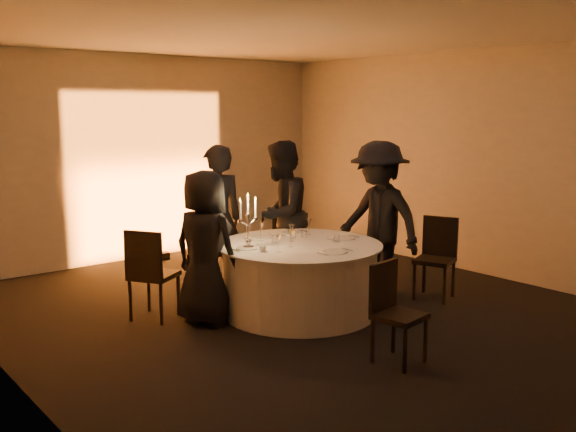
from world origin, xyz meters
TOP-DOWN VIEW (x-y plane):
  - floor at (0.00, 0.00)m, footprint 7.00×7.00m
  - ceiling at (0.00, 0.00)m, footprint 7.00×7.00m
  - wall_back at (0.00, 3.50)m, footprint 7.00×0.00m
  - wall_left at (-3.00, 0.00)m, footprint 0.00×7.00m
  - wall_right at (3.00, 0.00)m, footprint 0.00×7.00m
  - uplighter_fixture at (0.00, 3.20)m, footprint 0.25×0.12m
  - banquet_table at (0.00, 0.00)m, footprint 1.80×1.80m
  - chair_left at (-1.40, 0.78)m, footprint 0.59×0.59m
  - chair_back_left at (-0.32, 1.34)m, footprint 0.50×0.50m
  - chair_back_right at (0.64, 1.29)m, footprint 0.51×0.51m
  - chair_right at (1.64, -0.58)m, footprint 0.54×0.54m
  - chair_front at (-0.25, -1.57)m, footprint 0.44×0.44m
  - guest_left at (-0.99, 0.34)m, footprint 0.74×0.91m
  - guest_back_left at (-0.27, 1.22)m, footprint 0.73×0.56m
  - guest_back_right at (0.51, 0.97)m, footprint 1.11×1.03m
  - guest_right at (1.20, -0.04)m, footprint 0.73×1.22m
  - plate_left at (-0.57, 0.16)m, footprint 0.36×0.25m
  - plate_back_left at (-0.13, 0.54)m, footprint 0.36×0.26m
  - plate_back_right at (0.31, 0.50)m, footprint 0.36×0.26m
  - plate_right at (0.56, -0.09)m, footprint 0.36×0.27m
  - plate_front at (0.01, -0.55)m, footprint 0.36×0.26m
  - coffee_cup at (-0.54, -0.05)m, footprint 0.11×0.11m
  - candelabra at (-0.55, 0.19)m, footprint 0.25×0.12m
  - wine_glass_a at (0.01, 0.15)m, footprint 0.07×0.07m
  - wine_glass_b at (-0.43, 0.35)m, footprint 0.07×0.07m
  - wine_glass_c at (-0.23, 0.39)m, footprint 0.07×0.07m
  - wine_glass_d at (-0.18, -0.07)m, footprint 0.07×0.07m
  - wine_glass_e at (-0.43, -0.17)m, footprint 0.07×0.07m
  - wine_glass_f at (0.41, 0.32)m, footprint 0.07×0.07m
  - tumbler_a at (0.13, 0.27)m, footprint 0.07×0.07m
  - tumbler_b at (0.37, -0.19)m, footprint 0.07×0.07m
  - tumbler_c at (-0.19, 0.20)m, footprint 0.07×0.07m
  - tumbler_d at (0.25, 0.22)m, footprint 0.07×0.07m

SIDE VIEW (x-z plane):
  - floor at x=0.00m, z-range 0.00..0.00m
  - uplighter_fixture at x=0.00m, z-range 0.00..0.10m
  - banquet_table at x=0.00m, z-range 0.00..0.77m
  - chair_back_right at x=0.64m, z-range 0.05..0.94m
  - chair_front at x=-0.25m, z-range 0.05..0.94m
  - chair_right at x=1.64m, z-range 0.06..1.01m
  - chair_back_left at x=-0.32m, z-range 0.06..1.03m
  - chair_left at x=-1.40m, z-range 0.06..1.05m
  - plate_left at x=-0.57m, z-range 0.77..0.78m
  - plate_front at x=0.01m, z-range 0.77..0.78m
  - plate_back_left at x=-0.13m, z-range 0.77..0.78m
  - plate_right at x=0.56m, z-range 0.77..0.78m
  - plate_back_right at x=0.31m, z-range 0.75..0.83m
  - coffee_cup at x=-0.54m, z-range 0.77..0.83m
  - guest_left at x=-0.99m, z-range 0.00..1.61m
  - tumbler_a at x=0.13m, z-range 0.77..0.86m
  - tumbler_b at x=0.37m, z-range 0.77..0.86m
  - tumbler_c at x=-0.19m, z-range 0.77..0.86m
  - tumbler_d at x=0.25m, z-range 0.77..0.86m
  - guest_back_left at x=-0.27m, z-range 0.00..1.80m
  - wine_glass_a at x=0.01m, z-range 0.81..1.00m
  - wine_glass_b at x=-0.43m, z-range 0.81..1.00m
  - wine_glass_c at x=-0.23m, z-range 0.81..1.00m
  - wine_glass_d at x=-0.18m, z-range 0.81..1.00m
  - wine_glass_e at x=-0.43m, z-range 0.81..1.00m
  - wine_glass_f at x=0.41m, z-range 0.81..1.00m
  - guest_back_right at x=0.51m, z-range 0.00..1.83m
  - guest_right at x=1.20m, z-range 0.00..1.85m
  - candelabra at x=-0.55m, z-range 0.68..1.27m
  - wall_back at x=0.00m, z-range -2.00..5.00m
  - wall_left at x=-3.00m, z-range -2.00..5.00m
  - wall_right at x=3.00m, z-range -2.00..5.00m
  - ceiling at x=0.00m, z-range 3.00..3.00m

